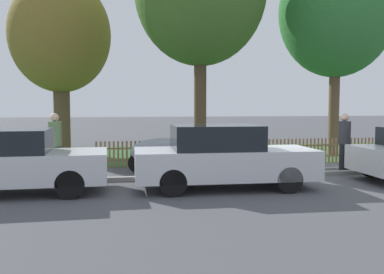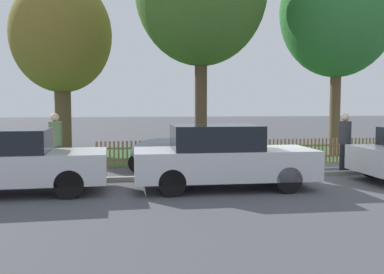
% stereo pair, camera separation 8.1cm
% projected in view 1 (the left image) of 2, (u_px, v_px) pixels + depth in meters
% --- Properties ---
extents(ground_plane, '(120.00, 120.00, 0.00)m').
position_uv_depth(ground_plane, '(289.00, 177.00, 12.08)').
color(ground_plane, '#4C4C51').
extents(kerb_stone, '(37.60, 0.20, 0.12)m').
position_uv_depth(kerb_stone, '(288.00, 174.00, 12.17)').
color(kerb_stone, gray).
rests_on(kerb_stone, ground).
extents(grass_strip, '(37.60, 7.00, 0.01)m').
position_uv_depth(grass_strip, '(233.00, 153.00, 18.09)').
color(grass_strip, '#33602D').
rests_on(grass_strip, ground).
extents(park_fence, '(37.60, 0.05, 0.87)m').
position_uv_depth(park_fence, '(259.00, 152.00, 14.63)').
color(park_fence, olive).
rests_on(park_fence, ground).
extents(parked_car_silver_hatchback, '(4.21, 1.91, 1.49)m').
position_uv_depth(parked_car_silver_hatchback, '(12.00, 161.00, 9.74)').
color(parked_car_silver_hatchback, silver).
rests_on(parked_car_silver_hatchback, ground).
extents(parked_car_black_saloon, '(4.38, 1.83, 1.55)m').
position_uv_depth(parked_car_black_saloon, '(223.00, 157.00, 10.40)').
color(parked_car_black_saloon, silver).
rests_on(parked_car_black_saloon, ground).
extents(covered_motorcycle, '(2.04, 0.85, 1.05)m').
position_uv_depth(covered_motorcycle, '(164.00, 151.00, 12.79)').
color(covered_motorcycle, black).
rests_on(covered_motorcycle, ground).
extents(tree_nearest_kerb, '(4.16, 4.16, 7.34)m').
position_uv_depth(tree_nearest_kerb, '(60.00, 36.00, 17.75)').
color(tree_nearest_kerb, brown).
rests_on(tree_nearest_kerb, ground).
extents(tree_mid_park, '(4.53, 4.53, 8.35)m').
position_uv_depth(tree_mid_park, '(336.00, 12.00, 17.00)').
color(tree_mid_park, brown).
rests_on(tree_mid_park, ground).
extents(pedestrian_near_fence, '(0.50, 0.50, 1.78)m').
position_uv_depth(pedestrian_near_fence, '(344.00, 139.00, 12.87)').
color(pedestrian_near_fence, black).
rests_on(pedestrian_near_fence, ground).
extents(pedestrian_by_lamp, '(0.52, 0.52, 1.81)m').
position_uv_depth(pedestrian_by_lamp, '(55.00, 141.00, 11.99)').
color(pedestrian_by_lamp, black).
rests_on(pedestrian_by_lamp, ground).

